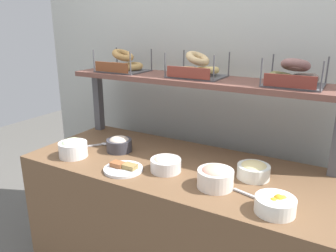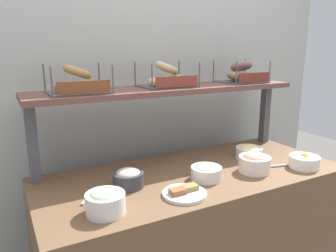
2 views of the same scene
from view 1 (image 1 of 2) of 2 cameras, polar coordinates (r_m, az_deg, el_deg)
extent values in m
cube|color=#ABAEA8|center=(2.17, 8.17, 7.20)|extent=(2.83, 0.06, 2.40)
cube|color=brown|center=(2.01, 0.99, -17.68)|extent=(1.63, 0.70, 0.85)
cube|color=#4C4C51|center=(2.36, -11.95, 4.10)|extent=(0.05, 0.05, 0.40)
cube|color=brown|center=(1.91, 5.08, 7.89)|extent=(1.59, 0.32, 0.03)
cylinder|color=white|center=(1.42, 18.05, -12.88)|extent=(0.16, 0.16, 0.07)
sphere|color=orange|center=(1.42, 19.31, -11.89)|extent=(0.03, 0.03, 0.03)
sphere|color=gold|center=(1.41, 18.59, -11.98)|extent=(0.04, 0.04, 0.04)
sphere|color=#F9A523|center=(1.39, 17.75, -12.33)|extent=(0.03, 0.03, 0.03)
cylinder|color=silver|center=(1.70, -0.39, -6.77)|extent=(0.16, 0.16, 0.07)
ellipsoid|color=beige|center=(1.69, -0.39, -5.92)|extent=(0.12, 0.12, 0.05)
cylinder|color=white|center=(1.68, 14.56, -7.64)|extent=(0.16, 0.16, 0.07)
ellipsoid|color=#F0DD96|center=(1.67, 14.63, -6.77)|extent=(0.12, 0.12, 0.05)
cylinder|color=#36363E|center=(1.97, -8.51, -3.36)|extent=(0.15, 0.15, 0.07)
ellipsoid|color=beige|center=(1.96, -8.55, -2.53)|extent=(0.12, 0.12, 0.05)
cylinder|color=white|center=(1.95, -16.09, -3.92)|extent=(0.16, 0.16, 0.08)
ellipsoid|color=beige|center=(1.94, -16.18, -2.94)|extent=(0.13, 0.13, 0.06)
cylinder|color=white|center=(1.55, 8.20, -9.01)|extent=(0.17, 0.17, 0.08)
ellipsoid|color=#F2A58D|center=(1.54, 8.26, -7.82)|extent=(0.13, 0.13, 0.06)
cylinder|color=white|center=(1.73, -7.75, -7.42)|extent=(0.20, 0.20, 0.01)
cube|color=#975530|center=(1.74, -8.71, -6.58)|extent=(0.07, 0.05, 0.02)
cube|color=olive|center=(1.71, -6.62, -6.97)|extent=(0.07, 0.05, 0.02)
cube|color=#B7B7BC|center=(2.08, -13.38, -3.37)|extent=(0.10, 0.12, 0.01)
ellipsoid|color=#B7B7BC|center=(2.10, -10.94, -3.04)|extent=(0.04, 0.03, 0.01)
cube|color=#B7B7BC|center=(1.52, 13.56, -11.42)|extent=(0.14, 0.05, 0.01)
ellipsoid|color=#B7B7BC|center=(1.48, 16.56, -12.39)|extent=(0.04, 0.03, 0.01)
cube|color=#4C4C51|center=(2.17, -7.71, 9.44)|extent=(0.29, 0.24, 0.01)
cylinder|color=#4C4C51|center=(2.16, -12.69, 10.93)|extent=(0.01, 0.01, 0.14)
cylinder|color=#4C4C51|center=(1.99, -6.53, 10.69)|extent=(0.01, 0.01, 0.14)
cylinder|color=#4C4C51|center=(2.34, -8.85, 11.59)|extent=(0.01, 0.01, 0.14)
cylinder|color=#4C4C51|center=(2.17, -2.89, 11.35)|extent=(0.01, 0.01, 0.14)
cube|color=brown|center=(2.07, -9.78, 9.99)|extent=(0.25, 0.01, 0.06)
torus|color=#916B57|center=(2.17, -9.31, 10.14)|extent=(0.18, 0.18, 0.05)
torus|color=#AC874D|center=(2.17, -6.22, 10.23)|extent=(0.15, 0.15, 0.05)
torus|color=#AB8046|center=(2.16, -7.82, 12.06)|extent=(0.15, 0.14, 0.09)
cube|color=#4C4C51|center=(1.93, 5.07, 8.56)|extent=(0.30, 0.24, 0.01)
cylinder|color=#4C4C51|center=(1.89, -0.51, 10.45)|extent=(0.01, 0.01, 0.14)
cylinder|color=#4C4C51|center=(1.76, 7.93, 9.78)|extent=(0.01, 0.01, 0.14)
cylinder|color=#4C4C51|center=(2.09, 2.74, 11.09)|extent=(0.01, 0.01, 0.14)
cylinder|color=#4C4C51|center=(1.97, 10.51, 10.46)|extent=(0.01, 0.01, 0.14)
cube|color=brown|center=(1.82, 3.48, 9.20)|extent=(0.26, 0.01, 0.06)
torus|color=#E0AD7D|center=(1.92, 3.25, 9.43)|extent=(0.15, 0.15, 0.05)
torus|color=#D5BB6B|center=(1.94, 6.79, 9.56)|extent=(0.19, 0.20, 0.06)
torus|color=tan|center=(1.92, 5.15, 11.56)|extent=(0.17, 0.16, 0.09)
cube|color=#4C4C51|center=(1.76, 20.87, 6.64)|extent=(0.28, 0.24, 0.01)
cylinder|color=#4C4C51|center=(1.66, 15.83, 8.88)|extent=(0.01, 0.01, 0.14)
cylinder|color=#4C4C51|center=(1.62, 25.13, 7.69)|extent=(0.01, 0.01, 0.14)
cylinder|color=#4C4C51|center=(1.89, 17.62, 9.65)|extent=(0.01, 0.01, 0.14)
cylinder|color=#4C4C51|center=(1.85, 25.84, 8.60)|extent=(0.01, 0.01, 0.14)
cube|color=maroon|center=(1.64, 20.28, 7.26)|extent=(0.24, 0.01, 0.06)
torus|color=olive|center=(1.73, 19.23, 7.88)|extent=(0.15, 0.14, 0.06)
torus|color=#6E5D55|center=(1.78, 22.50, 7.58)|extent=(0.20, 0.20, 0.05)
torus|color=#865E59|center=(1.75, 21.22, 9.80)|extent=(0.15, 0.16, 0.08)
camera|label=2|loc=(1.68, -57.82, 6.75)|focal=34.54mm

